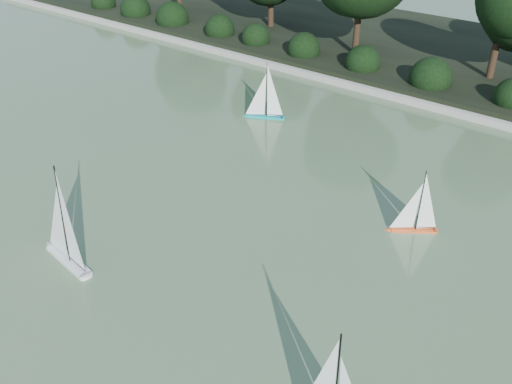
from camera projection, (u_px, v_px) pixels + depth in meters
ground at (162, 276)px, 8.94m from camera, size 80.00×80.00×0.00m
pond_coping at (416, 101)px, 14.88m from camera, size 40.00×0.35×0.18m
far_bank at (474, 61)px, 17.51m from camera, size 40.00×8.00×0.30m
shrub_hedge at (433, 79)px, 15.29m from camera, size 29.10×1.10×1.10m
sailboat_white_a at (63, 244)px, 9.16m from camera, size 1.39×0.37×1.88m
sailboat_orange at (411, 221)px, 9.89m from camera, size 0.84×0.66×1.30m
sailboat_teal at (262, 109)px, 14.08m from camera, size 1.04×0.66×1.52m
race_buoy at (63, 230)px, 10.00m from camera, size 0.16×0.16×0.16m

